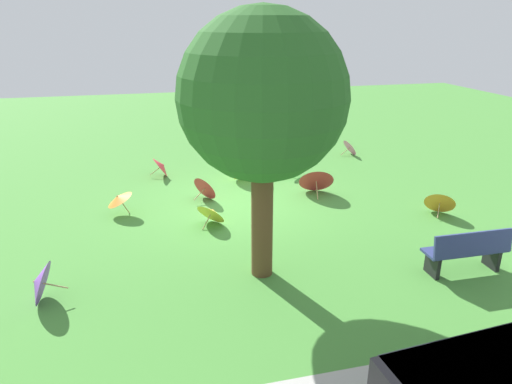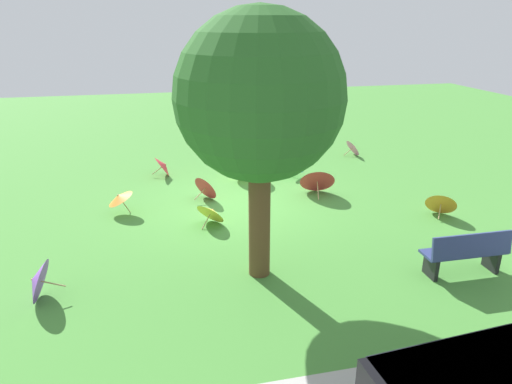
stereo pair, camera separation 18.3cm
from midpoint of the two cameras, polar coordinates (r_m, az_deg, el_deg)
ground at (r=11.90m, az=-2.26°, el=-1.62°), size 40.00×40.00×0.00m
park_bench at (r=9.45m, az=25.17°, el=-6.85°), size 1.61×0.50×0.90m
shade_tree at (r=7.70m, az=1.17°, el=11.56°), size 2.87×2.87×4.77m
parasol_yellow_0 at (r=10.71m, az=-5.07°, el=-2.48°), size 0.88×0.89×0.62m
parasol_purple_0 at (r=8.66m, az=-25.08°, el=-9.92°), size 0.68×0.81×0.78m
parasol_orange_0 at (r=11.67m, az=-16.21°, el=-0.62°), size 0.67×0.68×0.64m
parasol_teal_0 at (r=13.97m, az=5.19°, el=3.51°), size 0.96×0.96×0.63m
parasol_teal_1 at (r=14.86m, az=-1.17°, el=4.41°), size 0.82×0.80×0.69m
parasol_pink_1 at (r=16.55m, az=12.36°, el=5.45°), size 0.65×0.69×0.59m
parasol_red_1 at (r=12.20m, az=-5.72°, el=0.62°), size 0.77×0.82×0.69m
parasol_orange_1 at (r=12.07m, az=22.45°, el=-1.15°), size 0.91×0.87×0.70m
parasol_red_2 at (r=14.24m, az=-11.04°, el=3.25°), size 0.67×0.77×0.67m
parasol_red_3 at (r=12.63m, az=8.01°, el=1.62°), size 1.09×0.98×0.86m
parasol_yellow_2 at (r=13.63m, az=-1.17°, el=3.44°), size 1.09×1.04×0.94m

